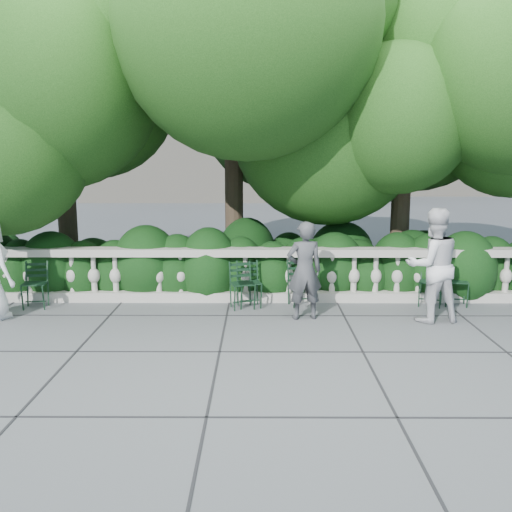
{
  "coord_description": "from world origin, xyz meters",
  "views": [
    {
      "loc": [
        0.05,
        -8.57,
        2.73
      ],
      "look_at": [
        0.0,
        1.0,
        1.0
      ],
      "focal_mm": 40.0,
      "sensor_mm": 36.0,
      "label": 1
    }
  ],
  "objects_px": {
    "chair_a": "(34,310)",
    "chair_b": "(251,309)",
    "chair_c": "(304,307)",
    "chair_e": "(456,308)",
    "chair_d": "(244,310)",
    "person_casual_man": "(433,265)",
    "chair_f": "(429,308)",
    "person_woman_grey": "(304,271)"
  },
  "relations": [
    {
      "from": "chair_a",
      "to": "chair_b",
      "type": "distance_m",
      "value": 3.83
    },
    {
      "from": "chair_b",
      "to": "chair_d",
      "type": "bearing_deg",
      "value": -154.5
    },
    {
      "from": "chair_d",
      "to": "person_casual_man",
      "type": "xyz_separation_m",
      "value": [
        3.08,
        -0.61,
        0.93
      ]
    },
    {
      "from": "chair_d",
      "to": "chair_f",
      "type": "relative_size",
      "value": 1.0
    },
    {
      "from": "chair_c",
      "to": "chair_f",
      "type": "distance_m",
      "value": 2.25
    },
    {
      "from": "chair_d",
      "to": "chair_f",
      "type": "height_order",
      "value": "same"
    },
    {
      "from": "chair_a",
      "to": "chair_e",
      "type": "bearing_deg",
      "value": -4.76
    },
    {
      "from": "chair_c",
      "to": "person_casual_man",
      "type": "bearing_deg",
      "value": -38.17
    },
    {
      "from": "person_casual_man",
      "to": "chair_a",
      "type": "bearing_deg",
      "value": -15.03
    },
    {
      "from": "chair_e",
      "to": "chair_b",
      "type": "bearing_deg",
      "value": -168.26
    },
    {
      "from": "chair_c",
      "to": "person_woman_grey",
      "type": "distance_m",
      "value": 1.07
    },
    {
      "from": "person_casual_man",
      "to": "chair_f",
      "type": "bearing_deg",
      "value": -115.43
    },
    {
      "from": "chair_d",
      "to": "chair_b",
      "type": "bearing_deg",
      "value": 23.11
    },
    {
      "from": "chair_c",
      "to": "chair_d",
      "type": "relative_size",
      "value": 1.0
    },
    {
      "from": "chair_d",
      "to": "person_casual_man",
      "type": "relative_size",
      "value": 0.45
    },
    {
      "from": "chair_a",
      "to": "person_casual_man",
      "type": "relative_size",
      "value": 0.45
    },
    {
      "from": "chair_e",
      "to": "chair_c",
      "type": "bearing_deg",
      "value": -169.91
    },
    {
      "from": "person_casual_man",
      "to": "chair_d",
      "type": "bearing_deg",
      "value": -21.17
    },
    {
      "from": "chair_c",
      "to": "person_casual_man",
      "type": "xyz_separation_m",
      "value": [
        2.03,
        -0.81,
        0.93
      ]
    },
    {
      "from": "chair_d",
      "to": "chair_c",
      "type": "bearing_deg",
      "value": -4.29
    },
    {
      "from": "chair_f",
      "to": "person_casual_man",
      "type": "distance_m",
      "value": 1.25
    },
    {
      "from": "chair_a",
      "to": "chair_f",
      "type": "bearing_deg",
      "value": -4.8
    },
    {
      "from": "chair_d",
      "to": "chair_e",
      "type": "relative_size",
      "value": 1.0
    },
    {
      "from": "chair_a",
      "to": "chair_f",
      "type": "distance_m",
      "value": 7.02
    },
    {
      "from": "chair_f",
      "to": "person_casual_man",
      "type": "bearing_deg",
      "value": -84.76
    },
    {
      "from": "chair_e",
      "to": "person_woman_grey",
      "type": "distance_m",
      "value": 2.99
    },
    {
      "from": "chair_c",
      "to": "chair_e",
      "type": "xyz_separation_m",
      "value": [
        2.74,
        0.01,
        0.0
      ]
    },
    {
      "from": "chair_f",
      "to": "person_casual_man",
      "type": "height_order",
      "value": "person_casual_man"
    },
    {
      "from": "chair_a",
      "to": "chair_f",
      "type": "relative_size",
      "value": 1.0
    },
    {
      "from": "chair_b",
      "to": "chair_a",
      "type": "bearing_deg",
      "value": 168.96
    },
    {
      "from": "chair_b",
      "to": "chair_f",
      "type": "xyz_separation_m",
      "value": [
        3.19,
        0.1,
        0.0
      ]
    },
    {
      "from": "chair_c",
      "to": "chair_e",
      "type": "relative_size",
      "value": 1.0
    },
    {
      "from": "chair_d",
      "to": "chair_e",
      "type": "distance_m",
      "value": 3.8
    },
    {
      "from": "chair_e",
      "to": "person_woman_grey",
      "type": "relative_size",
      "value": 0.51
    },
    {
      "from": "chair_a",
      "to": "person_woman_grey",
      "type": "bearing_deg",
      "value": -12.21
    },
    {
      "from": "chair_b",
      "to": "chair_c",
      "type": "height_order",
      "value": "same"
    },
    {
      "from": "chair_c",
      "to": "person_casual_man",
      "type": "relative_size",
      "value": 0.45
    },
    {
      "from": "chair_c",
      "to": "chair_f",
      "type": "xyz_separation_m",
      "value": [
        2.25,
        -0.01,
        0.0
      ]
    },
    {
      "from": "chair_c",
      "to": "person_casual_man",
      "type": "height_order",
      "value": "person_casual_man"
    },
    {
      "from": "chair_a",
      "to": "chair_e",
      "type": "xyz_separation_m",
      "value": [
        7.51,
        0.21,
        0.0
      ]
    },
    {
      "from": "chair_a",
      "to": "chair_e",
      "type": "height_order",
      "value": "same"
    },
    {
      "from": "chair_b",
      "to": "person_casual_man",
      "type": "relative_size",
      "value": 0.45
    }
  ]
}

